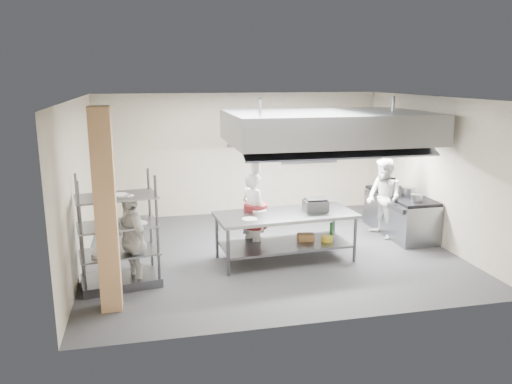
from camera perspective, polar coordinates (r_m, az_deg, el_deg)
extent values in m
plane|color=#2C2C2E|center=(9.98, 1.53, -6.80)|extent=(7.00, 7.00, 0.00)
plane|color=silver|center=(9.39, 1.64, 10.69)|extent=(7.00, 7.00, 0.00)
plane|color=tan|center=(12.45, -1.79, 4.35)|extent=(7.00, 0.00, 7.00)
plane|color=tan|center=(9.37, -19.66, 0.66)|extent=(0.00, 6.00, 6.00)
plane|color=tan|center=(10.95, 19.66, 2.37)|extent=(0.00, 6.00, 6.00)
cube|color=tan|center=(7.47, -16.79, -2.18)|extent=(0.30, 0.30, 3.00)
cube|color=gray|center=(10.20, 8.22, 7.38)|extent=(4.00, 2.50, 0.60)
cube|color=white|center=(9.96, 3.29, 5.50)|extent=(1.60, 0.12, 0.04)
cube|color=white|center=(10.59, 12.75, 5.65)|extent=(1.60, 0.12, 0.04)
cube|color=gray|center=(12.76, 6.34, 4.49)|extent=(1.50, 0.28, 0.04)
cube|color=gray|center=(9.29, 3.40, -2.62)|extent=(2.65, 1.26, 0.06)
cube|color=slate|center=(9.46, 3.35, -6.01)|extent=(2.44, 1.13, 0.04)
cube|color=gray|center=(11.39, 16.13, -2.56)|extent=(0.80, 2.00, 0.84)
cube|color=black|center=(11.28, 16.28, -0.36)|extent=(0.78, 1.96, 0.06)
imported|color=silver|center=(9.56, -0.28, -2.52)|extent=(0.64, 0.71, 1.64)
imported|color=silver|center=(10.95, 14.39, -0.71)|extent=(0.76, 0.91, 1.71)
imported|color=silver|center=(8.41, -14.06, -5.39)|extent=(0.75, 0.99, 1.57)
cube|color=slate|center=(9.49, 6.81, -1.51)|extent=(0.43, 0.34, 0.21)
cube|color=#94653B|center=(9.64, 5.69, -5.16)|extent=(0.32, 0.24, 0.13)
cylinder|color=slate|center=(11.09, 16.96, 0.03)|extent=(0.27, 0.27, 0.19)
cylinder|color=white|center=(8.53, -15.33, -6.49)|extent=(0.28, 0.28, 0.05)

